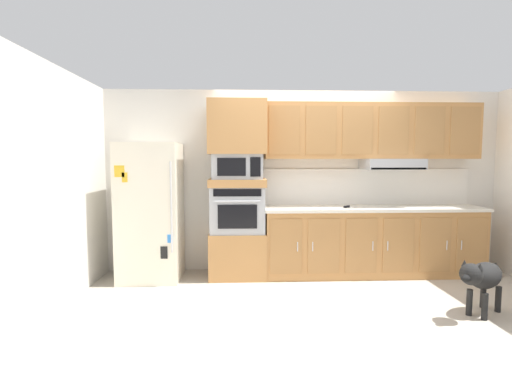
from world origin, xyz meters
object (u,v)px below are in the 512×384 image
screwdriver (347,207)px  dog (482,277)px  refrigerator (151,212)px  microwave (237,166)px  built_in_oven (238,209)px

screwdriver → dog: (0.98, -1.34, -0.54)m
refrigerator → screwdriver: (2.57, -0.01, 0.05)m
screwdriver → refrigerator: bearing=179.8°
microwave → screwdriver: microwave is taller
refrigerator → dog: (3.55, -1.35, -0.49)m
microwave → screwdriver: size_ratio=3.83×
screwdriver → dog: size_ratio=0.23×
refrigerator → microwave: refrigerator is taller
built_in_oven → screwdriver: built_in_oven is taller
built_in_oven → microwave: size_ratio=1.09×
refrigerator → dog: bearing=-20.9°
built_in_oven → dog: size_ratio=0.96×
dog → refrigerator: bearing=-56.3°
microwave → built_in_oven: bearing=179.2°
microwave → screwdriver: 1.54m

